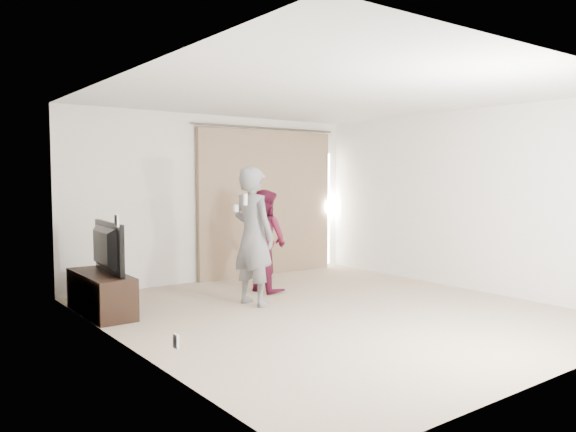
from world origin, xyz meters
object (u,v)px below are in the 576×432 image
object	(u,v)px
tv_console	(101,293)
person_woman	(265,240)
person_man	(253,236)
tv	(100,248)

from	to	relation	value
tv_console	person_woman	xyz separation A→B (m)	(2.33, -0.06, 0.48)
tv_console	person_woman	bearing A→B (deg)	-1.37
tv_console	person_woman	distance (m)	2.38
person_man	person_woman	distance (m)	0.89
tv_console	person_man	world-z (taller)	person_man
person_man	person_woman	world-z (taller)	person_man
tv_console	tv	distance (m)	0.55
tv_console	person_man	distance (m)	1.96
tv	person_woman	size ratio (longest dim) A/B	0.73
tv	tv_console	bearing A→B (deg)	3.76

